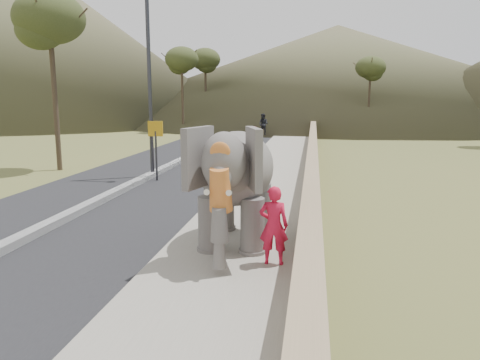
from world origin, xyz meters
name	(u,v)px	position (x,y,z in m)	size (l,w,h in m)	color
ground	(200,319)	(0.00, 0.00, 0.00)	(160.00, 160.00, 0.00)	olive
road	(134,186)	(-5.00, 10.00, 0.01)	(7.00, 120.00, 0.03)	black
median	(134,183)	(-5.00, 10.00, 0.11)	(0.35, 120.00, 0.22)	black
walkway	(265,188)	(0.00, 10.00, 0.07)	(3.00, 120.00, 0.15)	#9E9687
parapet	(312,177)	(1.65, 10.00, 0.55)	(0.30, 120.00, 1.10)	tan
lamppost	(156,58)	(-4.69, 12.11, 4.87)	(1.76, 0.36, 8.00)	#2D2E33
signboard	(156,140)	(-4.50, 11.20, 1.64)	(0.60, 0.08, 2.40)	#2D2D33
hill_left	(25,39)	(-38.00, 55.00, 11.00)	(60.00, 60.00, 22.00)	brown
hill_far	(337,71)	(5.00, 70.00, 7.00)	(80.00, 80.00, 14.00)	brown
elephant_and_man	(238,184)	(0.02, 3.58, 1.45)	(2.15, 3.62, 2.62)	slate
motorcyclist	(259,128)	(-2.64, 30.80, 0.75)	(1.77, 1.93, 1.94)	maroon
trees	(325,91)	(2.52, 32.60, 3.72)	(47.17, 35.26, 8.70)	#473828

